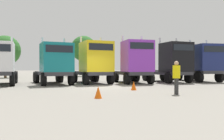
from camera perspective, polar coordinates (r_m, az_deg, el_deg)
The scene contains 12 objects.
ground at distance 16.97m, azimuth -2.37°, elevation -4.28°, with size 200.00×200.00×0.00m, color gray.
semi_truck_teal at distance 20.11m, azimuth -13.93°, elevation 1.50°, with size 3.61×6.52×4.02m.
semi_truck_yellow at distance 20.63m, azimuth -4.47°, elevation 1.94°, with size 3.40×6.40×4.26m.
semi_truck_purple at distance 21.07m, azimuth 5.63°, elevation 2.01°, with size 2.59×5.76×4.39m.
semi_truck_black at distance 23.05m, azimuth 14.69°, elevation 1.86°, with size 2.98×5.85×4.38m.
semi_truck_navy at distance 25.12m, azimuth 21.32°, elevation 1.69°, with size 2.85×6.41×4.30m.
visitor_in_hivis at distance 12.91m, azimuth 15.58°, elevation -1.20°, with size 0.50×0.50×1.80m.
traffic_cone_near at distance 14.88m, azimuth 5.37°, elevation -3.89°, with size 0.36×0.36×0.56m, color #F2590C.
traffic_cone_mid at distance 10.91m, azimuth -3.42°, elevation -5.52°, with size 0.36×0.36×0.57m, color #F2590C.
oak_far_left at distance 35.75m, azimuth -24.81°, elevation 4.38°, with size 4.18×4.18×5.92m.
oak_far_centre at distance 39.13m, azimuth -6.99°, elevation 5.26°, with size 4.24×4.24×6.75m.
oak_far_right at distance 41.72m, azimuth 6.15°, elevation 2.99°, with size 2.88×2.88×4.63m.
Camera 1 is at (-3.61, -16.52, 1.45)m, focal length 37.14 mm.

